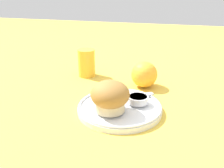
% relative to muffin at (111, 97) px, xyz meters
% --- Properties ---
extents(ground_plane, '(3.00, 3.00, 0.00)m').
position_rel_muffin_xyz_m(ground_plane, '(-0.00, 0.05, -0.06)').
color(ground_plane, gold).
extents(plate, '(0.22, 0.22, 0.02)m').
position_rel_muffin_xyz_m(plate, '(0.01, 0.04, -0.05)').
color(plate, white).
rests_on(plate, ground_plane).
extents(muffin, '(0.10, 0.10, 0.08)m').
position_rel_muffin_xyz_m(muffin, '(0.00, 0.00, 0.00)').
color(muffin, beige).
rests_on(muffin, plate).
extents(cream_ramekin, '(0.06, 0.06, 0.02)m').
position_rel_muffin_xyz_m(cream_ramekin, '(0.06, 0.06, -0.03)').
color(cream_ramekin, silver).
rests_on(cream_ramekin, plate).
extents(berry_pair, '(0.03, 0.01, 0.01)m').
position_rel_muffin_xyz_m(berry_pair, '(0.01, 0.08, -0.03)').
color(berry_pair, '#4C194C').
rests_on(berry_pair, plate).
extents(butter_knife, '(0.15, 0.09, 0.00)m').
position_rel_muffin_xyz_m(butter_knife, '(0.02, 0.09, -0.04)').
color(butter_knife, '#B7B7BC').
rests_on(butter_knife, plate).
extents(orange_fruit, '(0.08, 0.08, 0.08)m').
position_rel_muffin_xyz_m(orange_fruit, '(0.05, 0.22, -0.02)').
color(orange_fruit, '#F4A82D').
rests_on(orange_fruit, ground_plane).
extents(juice_glass, '(0.06, 0.06, 0.10)m').
position_rel_muffin_xyz_m(juice_glass, '(-0.16, 0.27, -0.01)').
color(juice_glass, gold).
rests_on(juice_glass, ground_plane).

